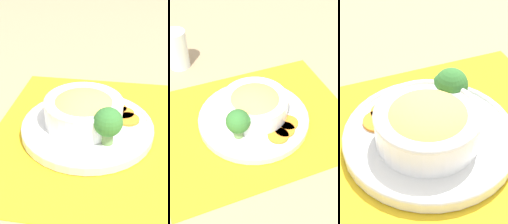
# 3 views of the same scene
# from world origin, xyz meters

# --- Properties ---
(ground_plane) EXTENTS (4.00, 4.00, 0.00)m
(ground_plane) POSITION_xyz_m (0.00, 0.00, 0.00)
(ground_plane) COLOR tan
(placemat) EXTENTS (0.53, 0.44, 0.00)m
(placemat) POSITION_xyz_m (0.00, 0.00, 0.00)
(placemat) COLOR yellow
(placemat) RESTS_ON ground_plane
(plate) EXTENTS (0.28, 0.28, 0.02)m
(plate) POSITION_xyz_m (0.00, 0.00, 0.02)
(plate) COLOR white
(plate) RESTS_ON placemat
(bowl) EXTENTS (0.16, 0.16, 0.07)m
(bowl) POSITION_xyz_m (-0.01, -0.01, 0.05)
(bowl) COLOR white
(bowl) RESTS_ON plate
(broccoli_floret) EXTENTS (0.06, 0.06, 0.08)m
(broccoli_floret) POSITION_xyz_m (0.05, 0.05, 0.07)
(broccoli_floret) COLOR #759E51
(broccoli_floret) RESTS_ON plate
(carrot_slice_near) EXTENTS (0.05, 0.05, 0.01)m
(carrot_slice_near) POSITION_xyz_m (-0.04, 0.08, 0.02)
(carrot_slice_near) COLOR orange
(carrot_slice_near) RESTS_ON plate
(carrot_slice_middle) EXTENTS (0.05, 0.05, 0.01)m
(carrot_slice_middle) POSITION_xyz_m (-0.06, 0.07, 0.02)
(carrot_slice_middle) COLOR orange
(carrot_slice_middle) RESTS_ON plate
(carrot_slice_far) EXTENTS (0.05, 0.05, 0.01)m
(carrot_slice_far) POSITION_xyz_m (-0.07, 0.05, 0.02)
(carrot_slice_far) COLOR orange
(carrot_slice_far) RESTS_ON plate
(water_glass) EXTENTS (0.06, 0.06, 0.12)m
(water_glass) POSITION_xyz_m (0.15, -0.30, 0.05)
(water_glass) COLOR silver
(water_glass) RESTS_ON ground_plane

